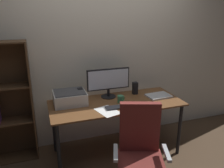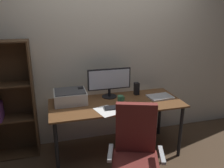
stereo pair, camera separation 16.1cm
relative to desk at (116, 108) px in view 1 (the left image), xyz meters
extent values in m
plane|color=#4C3826|center=(0.00, 0.00, -0.66)|extent=(12.00, 12.00, 0.00)
cube|color=beige|center=(0.00, 0.52, 0.64)|extent=(6.40, 0.10, 2.60)
cube|color=brown|center=(0.00, 0.00, 0.07)|extent=(1.69, 0.71, 0.02)
cylinder|color=black|center=(-0.78, -0.29, -0.30)|extent=(0.04, 0.04, 0.72)
cylinder|color=black|center=(0.78, -0.29, -0.30)|extent=(0.04, 0.04, 0.72)
cylinder|color=black|center=(-0.78, 0.29, -0.30)|extent=(0.04, 0.04, 0.72)
cylinder|color=black|center=(0.78, 0.29, -0.30)|extent=(0.04, 0.04, 0.72)
cylinder|color=black|center=(-0.04, 0.21, 0.09)|extent=(0.20, 0.20, 0.01)
cylinder|color=black|center=(-0.04, 0.21, 0.14)|extent=(0.04, 0.04, 0.10)
cube|color=black|center=(-0.04, 0.21, 0.33)|extent=(0.58, 0.03, 0.28)
cube|color=silver|center=(-0.04, 0.20, 0.33)|extent=(0.55, 0.01, 0.25)
cube|color=black|center=(-0.05, -0.17, 0.09)|extent=(0.29, 0.11, 0.02)
cube|color=black|center=(0.19, -0.18, 0.10)|extent=(0.07, 0.10, 0.03)
cylinder|color=#387F51|center=(0.05, -0.02, 0.13)|extent=(0.08, 0.08, 0.09)
cube|color=#387F51|center=(0.09, -0.02, 0.13)|extent=(0.02, 0.01, 0.05)
cube|color=#B7BABC|center=(0.62, 0.01, 0.09)|extent=(0.34, 0.25, 0.02)
cube|color=black|center=(-0.43, 0.20, 0.16)|extent=(0.06, 0.07, 0.17)
cube|color=black|center=(0.35, 0.20, 0.16)|extent=(0.06, 0.07, 0.17)
cube|color=silver|center=(-0.57, 0.15, 0.15)|extent=(0.40, 0.34, 0.15)
cube|color=#424244|center=(-0.57, 0.15, 0.24)|extent=(0.37, 0.31, 0.01)
cube|color=white|center=(-0.19, -0.22, 0.08)|extent=(0.28, 0.34, 0.00)
cube|color=maroon|center=(-0.08, -0.90, -0.21)|extent=(0.56, 0.56, 0.08)
cube|color=maroon|center=(-0.01, -0.70, 0.09)|extent=(0.40, 0.20, 0.52)
cube|color=#B7BABC|center=(-0.30, -0.80, -0.08)|extent=(0.12, 0.26, 0.03)
cube|color=#B7BABC|center=(0.16, -0.96, -0.08)|extent=(0.12, 0.26, 0.03)
cube|color=#4C331E|center=(-1.02, 0.31, 0.10)|extent=(0.02, 0.28, 1.53)
cube|color=#4C331E|center=(-1.31, 0.45, 0.10)|extent=(0.60, 0.01, 1.53)
cube|color=#4C331E|center=(-1.31, 0.31, -0.65)|extent=(0.57, 0.26, 0.02)
cube|color=#4C331E|center=(-1.31, 0.31, -0.13)|extent=(0.57, 0.26, 0.02)
cube|color=#4C331E|center=(-1.31, 0.31, 0.33)|extent=(0.57, 0.26, 0.02)
camera|label=1|loc=(-0.92, -2.51, 1.19)|focal=36.23mm
camera|label=2|loc=(-0.76, -2.56, 1.19)|focal=36.23mm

